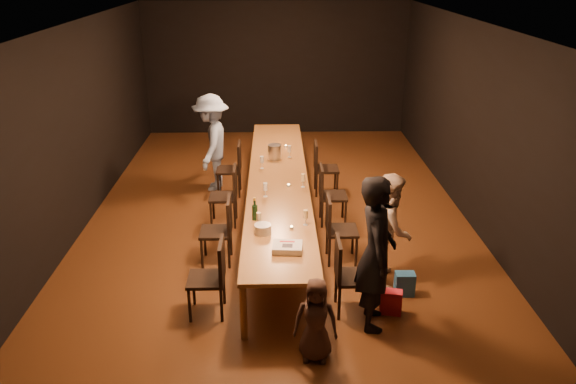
{
  "coord_description": "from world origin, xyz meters",
  "views": [
    {
      "loc": [
        -0.05,
        -7.96,
        3.85
      ],
      "look_at": [
        0.12,
        -1.14,
        1.0
      ],
      "focal_mm": 35.0,
      "sensor_mm": 36.0,
      "label": 1
    }
  ],
  "objects_px": {
    "table": "(278,181)",
    "champagne_bottle": "(255,209)",
    "chair_left_0": "(206,278)",
    "chair_right_0": "(354,276)",
    "chair_left_2": "(223,196)",
    "chair_left_3": "(229,169)",
    "ice_bucket": "(275,152)",
    "chair_left_1": "(216,231)",
    "chair_right_3": "(326,168)",
    "plate_stack": "(263,229)",
    "woman_tan": "(390,228)",
    "man_blue": "(212,143)",
    "woman_birthday": "(376,253)",
    "chair_right_1": "(342,230)",
    "chair_right_2": "(333,195)",
    "birthday_cake": "(287,247)",
    "child": "(316,320)"
  },
  "relations": [
    {
      "from": "table",
      "to": "ice_bucket",
      "type": "distance_m",
      "value": 0.92
    },
    {
      "from": "chair_left_1",
      "to": "woman_tan",
      "type": "bearing_deg",
      "value": -102.18
    },
    {
      "from": "man_blue",
      "to": "birthday_cake",
      "type": "relative_size",
      "value": 4.76
    },
    {
      "from": "chair_left_2",
      "to": "woman_birthday",
      "type": "bearing_deg",
      "value": -144.41
    },
    {
      "from": "chair_left_0",
      "to": "table",
      "type": "bearing_deg",
      "value": -19.5
    },
    {
      "from": "chair_left_0",
      "to": "chair_left_3",
      "type": "relative_size",
      "value": 1.0
    },
    {
      "from": "table",
      "to": "chair_left_0",
      "type": "bearing_deg",
      "value": -109.5
    },
    {
      "from": "chair_right_1",
      "to": "man_blue",
      "type": "bearing_deg",
      "value": -143.21
    },
    {
      "from": "chair_left_0",
      "to": "chair_right_3",
      "type": "bearing_deg",
      "value": -25.28
    },
    {
      "from": "chair_right_0",
      "to": "chair_left_2",
      "type": "distance_m",
      "value": 2.94
    },
    {
      "from": "chair_right_3",
      "to": "man_blue",
      "type": "bearing_deg",
      "value": -97.82
    },
    {
      "from": "chair_left_3",
      "to": "child",
      "type": "xyz_separation_m",
      "value": [
        1.2,
        -4.43,
        -0.0
      ]
    },
    {
      "from": "woman_birthday",
      "to": "man_blue",
      "type": "distance_m",
      "value": 4.66
    },
    {
      "from": "champagne_bottle",
      "to": "birthday_cake",
      "type": "bearing_deg",
      "value": -64.62
    },
    {
      "from": "champagne_bottle",
      "to": "chair_left_0",
      "type": "bearing_deg",
      "value": -119.68
    },
    {
      "from": "chair_left_2",
      "to": "man_blue",
      "type": "xyz_separation_m",
      "value": [
        -0.3,
        1.47,
        0.39
      ]
    },
    {
      "from": "chair_right_0",
      "to": "chair_right_2",
      "type": "xyz_separation_m",
      "value": [
        0.0,
        2.4,
        0.0
      ]
    },
    {
      "from": "ice_bucket",
      "to": "child",
      "type": "bearing_deg",
      "value": -84.45
    },
    {
      "from": "chair_left_3",
      "to": "child",
      "type": "relative_size",
      "value": 1.01
    },
    {
      "from": "plate_stack",
      "to": "ice_bucket",
      "type": "bearing_deg",
      "value": 86.81
    },
    {
      "from": "chair_left_3",
      "to": "chair_right_3",
      "type": "bearing_deg",
      "value": -90.0
    },
    {
      "from": "table",
      "to": "woman_birthday",
      "type": "height_order",
      "value": "woman_birthday"
    },
    {
      "from": "woman_tan",
      "to": "man_blue",
      "type": "height_order",
      "value": "man_blue"
    },
    {
      "from": "woman_tan",
      "to": "plate_stack",
      "type": "relative_size",
      "value": 6.97
    },
    {
      "from": "chair_right_3",
      "to": "chair_left_3",
      "type": "height_order",
      "value": "same"
    },
    {
      "from": "chair_right_3",
      "to": "chair_left_0",
      "type": "distance_m",
      "value": 3.98
    },
    {
      "from": "chair_left_0",
      "to": "chair_right_2",
      "type": "bearing_deg",
      "value": -35.31
    },
    {
      "from": "table",
      "to": "chair_left_1",
      "type": "xyz_separation_m",
      "value": [
        -0.85,
        -1.2,
        -0.24
      ]
    },
    {
      "from": "chair_right_0",
      "to": "ice_bucket",
      "type": "relative_size",
      "value": 3.78
    },
    {
      "from": "chair_right_0",
      "to": "champagne_bottle",
      "type": "relative_size",
      "value": 3.05
    },
    {
      "from": "chair_left_0",
      "to": "champagne_bottle",
      "type": "bearing_deg",
      "value": -29.68
    },
    {
      "from": "chair_left_3",
      "to": "ice_bucket",
      "type": "bearing_deg",
      "value": -110.58
    },
    {
      "from": "table",
      "to": "chair_right_2",
      "type": "relative_size",
      "value": 6.45
    },
    {
      "from": "chair_right_3",
      "to": "plate_stack",
      "type": "xyz_separation_m",
      "value": [
        -1.05,
        -3.04,
        0.34
      ]
    },
    {
      "from": "chair_right_3",
      "to": "birthday_cake",
      "type": "distance_m",
      "value": 3.58
    },
    {
      "from": "chair_left_0",
      "to": "chair_left_1",
      "type": "relative_size",
      "value": 1.0
    },
    {
      "from": "man_blue",
      "to": "champagne_bottle",
      "type": "relative_size",
      "value": 5.61
    },
    {
      "from": "table",
      "to": "champagne_bottle",
      "type": "height_order",
      "value": "champagne_bottle"
    },
    {
      "from": "chair_right_2",
      "to": "woman_tan",
      "type": "bearing_deg",
      "value": 17.84
    },
    {
      "from": "chair_left_3",
      "to": "woman_birthday",
      "type": "distance_m",
      "value": 4.3
    },
    {
      "from": "chair_right_3",
      "to": "birthday_cake",
      "type": "height_order",
      "value": "chair_right_3"
    },
    {
      "from": "chair_right_0",
      "to": "chair_left_3",
      "type": "distance_m",
      "value": 3.98
    },
    {
      "from": "plate_stack",
      "to": "chair_right_1",
      "type": "bearing_deg",
      "value": 31.34
    },
    {
      "from": "table",
      "to": "chair_left_0",
      "type": "relative_size",
      "value": 6.45
    },
    {
      "from": "chair_right_1",
      "to": "plate_stack",
      "type": "height_order",
      "value": "chair_right_1"
    },
    {
      "from": "chair_left_0",
      "to": "man_blue",
      "type": "xyz_separation_m",
      "value": [
        -0.3,
        3.87,
        0.39
      ]
    },
    {
      "from": "chair_left_0",
      "to": "ice_bucket",
      "type": "xyz_separation_m",
      "value": [
        0.8,
        3.3,
        0.41
      ]
    },
    {
      "from": "chair_left_2",
      "to": "chair_left_3",
      "type": "bearing_deg",
      "value": 0.0
    },
    {
      "from": "chair_right_1",
      "to": "man_blue",
      "type": "relative_size",
      "value": 0.54
    },
    {
      "from": "chair_right_0",
      "to": "chair_right_3",
      "type": "relative_size",
      "value": 1.0
    }
  ]
}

